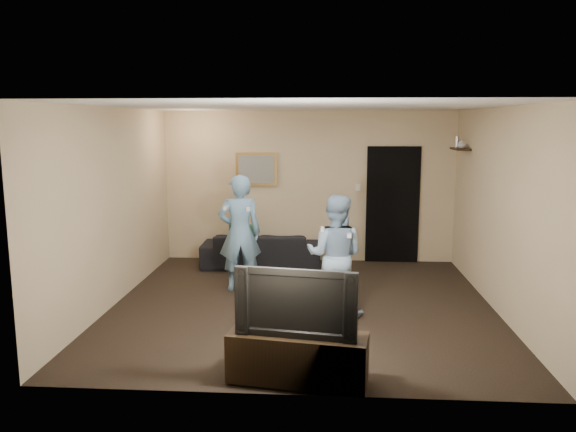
# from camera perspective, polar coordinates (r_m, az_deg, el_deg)

# --- Properties ---
(ground) EXTENTS (5.00, 5.00, 0.00)m
(ground) POSITION_cam_1_polar(r_m,az_deg,el_deg) (7.57, 1.44, -9.02)
(ground) COLOR black
(ground) RESTS_ON ground
(ceiling) EXTENTS (5.00, 5.00, 0.04)m
(ceiling) POSITION_cam_1_polar(r_m,az_deg,el_deg) (7.18, 1.53, 11.07)
(ceiling) COLOR silver
(ceiling) RESTS_ON wall_back
(wall_back) EXTENTS (5.00, 0.04, 2.60)m
(wall_back) POSITION_cam_1_polar(r_m,az_deg,el_deg) (9.73, 2.10, 3.00)
(wall_back) COLOR tan
(wall_back) RESTS_ON ground
(wall_front) EXTENTS (5.00, 0.04, 2.60)m
(wall_front) POSITION_cam_1_polar(r_m,az_deg,el_deg) (4.81, 0.25, -3.78)
(wall_front) COLOR tan
(wall_front) RESTS_ON ground
(wall_left) EXTENTS (0.04, 5.00, 2.60)m
(wall_left) POSITION_cam_1_polar(r_m,az_deg,el_deg) (7.77, -17.27, 0.91)
(wall_left) COLOR tan
(wall_left) RESTS_ON ground
(wall_right) EXTENTS (0.04, 5.00, 2.60)m
(wall_right) POSITION_cam_1_polar(r_m,az_deg,el_deg) (7.58, 20.73, 0.52)
(wall_right) COLOR tan
(wall_right) RESTS_ON ground
(sofa) EXTENTS (1.99, 0.82, 0.58)m
(sofa) POSITION_cam_1_polar(r_m,az_deg,el_deg) (9.45, -2.72, -3.44)
(sofa) COLOR black
(sofa) RESTS_ON ground
(throw_pillow) EXTENTS (0.50, 0.28, 0.48)m
(throw_pillow) POSITION_cam_1_polar(r_m,az_deg,el_deg) (9.44, -4.50, -2.27)
(throw_pillow) COLOR #174535
(throw_pillow) RESTS_ON sofa
(painting_frame) EXTENTS (0.72, 0.05, 0.57)m
(painting_frame) POSITION_cam_1_polar(r_m,az_deg,el_deg) (9.75, -3.21, 4.77)
(painting_frame) COLOR olive
(painting_frame) RESTS_ON wall_back
(painting_canvas) EXTENTS (0.62, 0.01, 0.47)m
(painting_canvas) POSITION_cam_1_polar(r_m,az_deg,el_deg) (9.72, -3.23, 4.76)
(painting_canvas) COLOR slate
(painting_canvas) RESTS_ON painting_frame
(doorway) EXTENTS (0.90, 0.06, 2.00)m
(doorway) POSITION_cam_1_polar(r_m,az_deg,el_deg) (9.81, 10.58, 1.12)
(doorway) COLOR black
(doorway) RESTS_ON ground
(light_switch) EXTENTS (0.08, 0.02, 0.12)m
(light_switch) POSITION_cam_1_polar(r_m,az_deg,el_deg) (9.72, 7.11, 2.92)
(light_switch) COLOR silver
(light_switch) RESTS_ON wall_back
(wall_shelf) EXTENTS (0.20, 0.60, 0.03)m
(wall_shelf) POSITION_cam_1_polar(r_m,az_deg,el_deg) (9.22, 17.10, 6.52)
(wall_shelf) COLOR black
(wall_shelf) RESTS_ON wall_right
(shelf_vase) EXTENTS (0.15, 0.15, 0.14)m
(shelf_vase) POSITION_cam_1_polar(r_m,az_deg,el_deg) (9.14, 17.24, 7.02)
(shelf_vase) COLOR #B7B7BC
(shelf_vase) RESTS_ON wall_shelf
(shelf_figurine) EXTENTS (0.06, 0.06, 0.18)m
(shelf_figurine) POSITION_cam_1_polar(r_m,az_deg,el_deg) (9.46, 16.79, 7.24)
(shelf_figurine) COLOR silver
(shelf_figurine) RESTS_ON wall_shelf
(tv_console) EXTENTS (1.33, 0.60, 0.46)m
(tv_console) POSITION_cam_1_polar(r_m,az_deg,el_deg) (5.37, 0.98, -14.16)
(tv_console) COLOR black
(tv_console) RESTS_ON ground
(television) EXTENTS (1.13, 0.31, 0.64)m
(television) POSITION_cam_1_polar(r_m,az_deg,el_deg) (5.17, 1.00, -8.56)
(television) COLOR black
(television) RESTS_ON tv_console
(wii_player_left) EXTENTS (0.68, 0.55, 1.68)m
(wii_player_left) POSITION_cam_1_polar(r_m,az_deg,el_deg) (8.06, -4.92, -1.72)
(wii_player_left) COLOR #6791B2
(wii_player_left) RESTS_ON ground
(wii_player_right) EXTENTS (0.85, 0.73, 1.53)m
(wii_player_right) POSITION_cam_1_polar(r_m,az_deg,el_deg) (7.03, 4.81, -4.01)
(wii_player_right) COLOR #85A4C2
(wii_player_right) RESTS_ON ground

